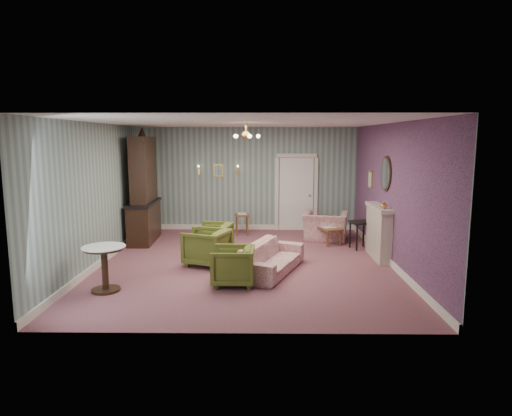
{
  "coord_description": "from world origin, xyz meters",
  "views": [
    {
      "loc": [
        0.32,
        -9.19,
        2.58
      ],
      "look_at": [
        0.2,
        0.4,
        1.1
      ],
      "focal_mm": 31.57,
      "sensor_mm": 36.0,
      "label": 1
    }
  ],
  "objects_px": {
    "olive_chair_a": "(233,264)",
    "pedestal_table": "(105,269)",
    "coffee_table": "(327,235)",
    "dresser": "(143,187)",
    "olive_chair_b": "(207,245)",
    "olive_chair_c": "(213,237)",
    "sofa_chintz": "(271,253)",
    "wingback_chair": "(325,221)",
    "fireplace": "(378,232)",
    "side_table_black": "(360,235)"
  },
  "relations": [
    {
      "from": "olive_chair_c",
      "to": "olive_chair_a",
      "type": "bearing_deg",
      "value": 25.6
    },
    {
      "from": "olive_chair_a",
      "to": "fireplace",
      "type": "height_order",
      "value": "fireplace"
    },
    {
      "from": "wingback_chair",
      "to": "olive_chair_b",
      "type": "bearing_deg",
      "value": 53.59
    },
    {
      "from": "fireplace",
      "to": "olive_chair_b",
      "type": "bearing_deg",
      "value": -170.82
    },
    {
      "from": "side_table_black",
      "to": "coffee_table",
      "type": "bearing_deg",
      "value": 139.19
    },
    {
      "from": "olive_chair_b",
      "to": "dresser",
      "type": "xyz_separation_m",
      "value": [
        -1.85,
        2.17,
        0.99
      ]
    },
    {
      "from": "fireplace",
      "to": "olive_chair_c",
      "type": "bearing_deg",
      "value": 175.24
    },
    {
      "from": "olive_chair_c",
      "to": "coffee_table",
      "type": "relative_size",
      "value": 0.96
    },
    {
      "from": "olive_chair_a",
      "to": "olive_chair_b",
      "type": "height_order",
      "value": "olive_chair_b"
    },
    {
      "from": "wingback_chair",
      "to": "dresser",
      "type": "height_order",
      "value": "dresser"
    },
    {
      "from": "olive_chair_b",
      "to": "olive_chair_c",
      "type": "distance_m",
      "value": 0.9
    },
    {
      "from": "olive_chair_a",
      "to": "coffee_table",
      "type": "distance_m",
      "value": 3.9
    },
    {
      "from": "fireplace",
      "to": "pedestal_table",
      "type": "distance_m",
      "value": 5.67
    },
    {
      "from": "wingback_chair",
      "to": "fireplace",
      "type": "xyz_separation_m",
      "value": [
        0.9,
        -1.78,
        0.1
      ]
    },
    {
      "from": "olive_chair_a",
      "to": "sofa_chintz",
      "type": "xyz_separation_m",
      "value": [
        0.7,
        0.78,
        0.01
      ]
    },
    {
      "from": "dresser",
      "to": "sofa_chintz",
      "type": "bearing_deg",
      "value": -42.24
    },
    {
      "from": "coffee_table",
      "to": "pedestal_table",
      "type": "bearing_deg",
      "value": -139.85
    },
    {
      "from": "olive_chair_a",
      "to": "pedestal_table",
      "type": "relative_size",
      "value": 0.96
    },
    {
      "from": "sofa_chintz",
      "to": "coffee_table",
      "type": "relative_size",
      "value": 2.42
    },
    {
      "from": "dresser",
      "to": "fireplace",
      "type": "relative_size",
      "value": 2.0
    },
    {
      "from": "fireplace",
      "to": "side_table_black",
      "type": "xyz_separation_m",
      "value": [
        -0.21,
        0.81,
        -0.25
      ]
    },
    {
      "from": "fireplace",
      "to": "coffee_table",
      "type": "relative_size",
      "value": 1.72
    },
    {
      "from": "olive_chair_b",
      "to": "olive_chair_a",
      "type": "bearing_deg",
      "value": 47.15
    },
    {
      "from": "dresser",
      "to": "pedestal_table",
      "type": "bearing_deg",
      "value": -87.58
    },
    {
      "from": "side_table_black",
      "to": "pedestal_table",
      "type": "relative_size",
      "value": 0.84
    },
    {
      "from": "olive_chair_b",
      "to": "pedestal_table",
      "type": "bearing_deg",
      "value": -21.9
    },
    {
      "from": "olive_chair_a",
      "to": "dresser",
      "type": "xyz_separation_m",
      "value": [
        -2.46,
        3.43,
        1.02
      ]
    },
    {
      "from": "wingback_chair",
      "to": "fireplace",
      "type": "bearing_deg",
      "value": 129.73
    },
    {
      "from": "dresser",
      "to": "coffee_table",
      "type": "relative_size",
      "value": 3.42
    },
    {
      "from": "dresser",
      "to": "fireplace",
      "type": "bearing_deg",
      "value": -18.15
    },
    {
      "from": "sofa_chintz",
      "to": "side_table_black",
      "type": "relative_size",
      "value": 2.98
    },
    {
      "from": "wingback_chair",
      "to": "pedestal_table",
      "type": "height_order",
      "value": "wingback_chair"
    },
    {
      "from": "olive_chair_a",
      "to": "pedestal_table",
      "type": "distance_m",
      "value": 2.19
    },
    {
      "from": "olive_chair_a",
      "to": "pedestal_table",
      "type": "height_order",
      "value": "pedestal_table"
    },
    {
      "from": "olive_chair_a",
      "to": "coffee_table",
      "type": "relative_size",
      "value": 0.93
    },
    {
      "from": "side_table_black",
      "to": "sofa_chintz",
      "type": "bearing_deg",
      "value": -138.63
    },
    {
      "from": "wingback_chair",
      "to": "fireplace",
      "type": "relative_size",
      "value": 0.78
    },
    {
      "from": "wingback_chair",
      "to": "coffee_table",
      "type": "relative_size",
      "value": 1.35
    },
    {
      "from": "olive_chair_a",
      "to": "sofa_chintz",
      "type": "relative_size",
      "value": 0.38
    },
    {
      "from": "sofa_chintz",
      "to": "pedestal_table",
      "type": "height_order",
      "value": "pedestal_table"
    },
    {
      "from": "wingback_chair",
      "to": "pedestal_table",
      "type": "relative_size",
      "value": 1.39
    },
    {
      "from": "olive_chair_c",
      "to": "olive_chair_b",
      "type": "bearing_deg",
      "value": 8.38
    },
    {
      "from": "olive_chair_c",
      "to": "sofa_chintz",
      "type": "relative_size",
      "value": 0.4
    },
    {
      "from": "olive_chair_b",
      "to": "wingback_chair",
      "type": "bearing_deg",
      "value": 151.87
    },
    {
      "from": "sofa_chintz",
      "to": "wingback_chair",
      "type": "bearing_deg",
      "value": -5.78
    },
    {
      "from": "sofa_chintz",
      "to": "dresser",
      "type": "height_order",
      "value": "dresser"
    },
    {
      "from": "olive_chair_b",
      "to": "olive_chair_c",
      "type": "bearing_deg",
      "value": -160.95
    },
    {
      "from": "sofa_chintz",
      "to": "dresser",
      "type": "xyz_separation_m",
      "value": [
        -3.16,
        2.66,
        1.01
      ]
    },
    {
      "from": "olive_chair_b",
      "to": "side_table_black",
      "type": "distance_m",
      "value": 3.73
    },
    {
      "from": "dresser",
      "to": "pedestal_table",
      "type": "xyz_separation_m",
      "value": [
        0.31,
        -3.81,
        -1.0
      ]
    }
  ]
}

